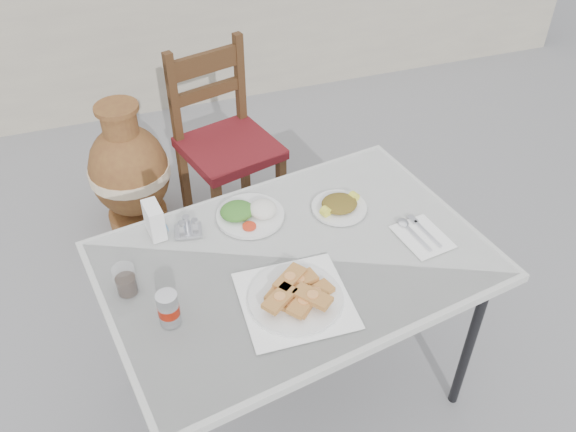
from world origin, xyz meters
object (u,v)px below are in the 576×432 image
object	(u,v)px
soda_can	(169,309)
terracotta_urn	(130,172)
cola_glass	(126,282)
cafe_table	(296,269)
salad_chopped_plate	(339,205)
napkin_holder	(154,220)
condiment_caddy	(188,228)
salad_rice_plate	(249,212)
pide_plate	(295,294)
chair	(225,141)

from	to	relation	value
soda_can	terracotta_urn	bearing A→B (deg)	90.37
cola_glass	cafe_table	bearing A→B (deg)	-2.50
soda_can	salad_chopped_plate	bearing A→B (deg)	25.82
soda_can	cola_glass	world-z (taller)	soda_can
cafe_table	salad_chopped_plate	xyz separation A→B (m)	(0.22, 0.18, 0.07)
terracotta_urn	salad_chopped_plate	bearing A→B (deg)	-57.86
napkin_holder	terracotta_urn	bearing A→B (deg)	83.99
cafe_table	cola_glass	world-z (taller)	cola_glass
napkin_holder	condiment_caddy	distance (m)	0.11
napkin_holder	condiment_caddy	size ratio (longest dim) A/B	1.17
cola_glass	salad_rice_plate	bearing A→B (deg)	25.90
condiment_caddy	napkin_holder	bearing A→B (deg)	162.82
pide_plate	cola_glass	world-z (taller)	cola_glass
condiment_caddy	chair	bearing A→B (deg)	69.45
salad_chopped_plate	terracotta_urn	bearing A→B (deg)	122.14
condiment_caddy	chair	world-z (taller)	chair
salad_rice_plate	salad_chopped_plate	distance (m)	0.31
soda_can	chair	world-z (taller)	chair
cafe_table	condiment_caddy	size ratio (longest dim) A/B	13.38
salad_rice_plate	cola_glass	world-z (taller)	cola_glass
salad_rice_plate	cola_glass	distance (m)	0.49
napkin_holder	salad_chopped_plate	bearing A→B (deg)	-14.86
chair	terracotta_urn	world-z (taller)	chair
salad_rice_plate	salad_chopped_plate	bearing A→B (deg)	-10.38
soda_can	napkin_holder	size ratio (longest dim) A/B	0.96
pide_plate	soda_can	bearing A→B (deg)	173.96
salad_chopped_plate	soda_can	size ratio (longest dim) A/B	1.74
pide_plate	terracotta_urn	bearing A→B (deg)	104.91
salad_rice_plate	soda_can	bearing A→B (deg)	-132.53
salad_chopped_plate	terracotta_urn	xyz separation A→B (m)	(-0.65, 1.04, -0.43)
cafe_table	salad_chopped_plate	distance (m)	0.29
pide_plate	soda_can	world-z (taller)	soda_can
salad_rice_plate	napkin_holder	distance (m)	0.32
cafe_table	terracotta_urn	distance (m)	1.35
soda_can	condiment_caddy	distance (m)	0.38
soda_can	napkin_holder	xyz separation A→B (m)	(0.02, 0.39, 0.00)
cafe_table	pide_plate	world-z (taller)	pide_plate
pide_plate	chair	world-z (taller)	chair
napkin_holder	salad_rice_plate	bearing A→B (deg)	-11.46
pide_plate	condiment_caddy	distance (m)	0.46
soda_can	cafe_table	bearing A→B (deg)	17.41
salad_rice_plate	cola_glass	bearing A→B (deg)	-154.10
napkin_holder	condiment_caddy	xyz separation A→B (m)	(0.10, -0.03, -0.04)
salad_rice_plate	pide_plate	bearing A→B (deg)	-86.66
salad_rice_plate	chair	xyz separation A→B (m)	(0.11, 0.86, -0.28)
pide_plate	salad_rice_plate	world-z (taller)	pide_plate
salad_rice_plate	terracotta_urn	distance (m)	1.13
salad_chopped_plate	chair	world-z (taller)	chair
salad_rice_plate	chair	size ratio (longest dim) A/B	0.25
salad_chopped_plate	chair	xyz separation A→B (m)	(-0.19, 0.92, -0.27)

